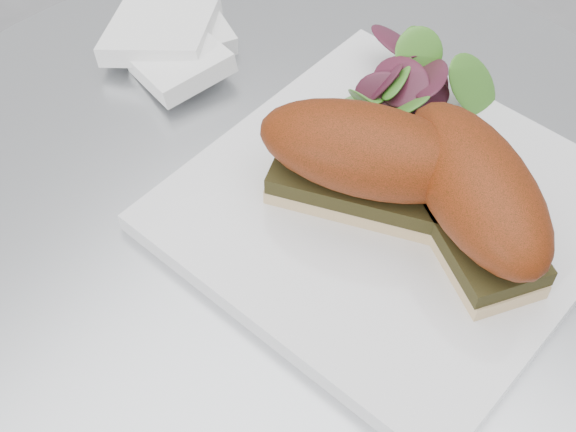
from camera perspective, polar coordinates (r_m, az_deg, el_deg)
name	(u,v)px	position (r m, az deg, el deg)	size (l,w,h in m)	color
table	(286,386)	(0.80, -0.14, -12.01)	(0.70, 0.70, 0.73)	silver
plate	(392,209)	(0.60, 7.43, 0.47)	(0.28, 0.28, 0.02)	silver
sandwich_left	(367,159)	(0.56, 5.62, 4.05)	(0.17, 0.12, 0.08)	tan
sandwich_right	(474,195)	(0.55, 13.10, 1.47)	(0.17, 0.15, 0.08)	tan
salad	(412,91)	(0.64, 8.79, 8.75)	(0.12, 0.12, 0.05)	#449230
napkin	(171,54)	(0.72, -8.29, 11.34)	(0.12, 0.12, 0.02)	white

